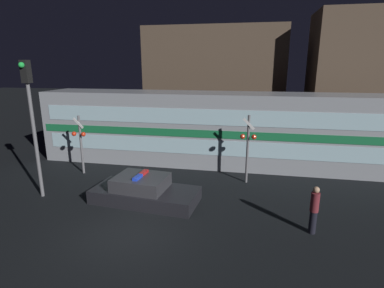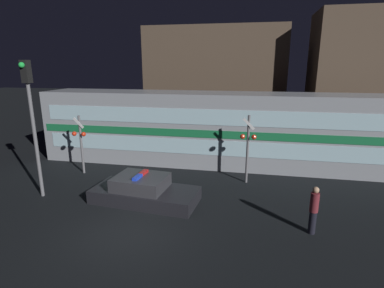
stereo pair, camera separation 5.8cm
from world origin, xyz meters
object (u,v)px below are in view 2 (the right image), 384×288
object	(u,v)px
train	(227,129)
pedestrian	(314,210)
traffic_light_corner	(31,111)
crossing_signal_near	(248,145)
police_car	(144,191)

from	to	relation	value
train	pedestrian	distance (m)	7.96
train	pedestrian	xyz separation A→B (m)	(3.56, -7.01, -1.19)
traffic_light_corner	crossing_signal_near	bearing A→B (deg)	20.61
police_car	crossing_signal_near	world-z (taller)	crossing_signal_near
crossing_signal_near	traffic_light_corner	xyz separation A→B (m)	(-8.85, -3.33, 1.86)
train	crossing_signal_near	distance (m)	3.04
pedestrian	crossing_signal_near	distance (m)	4.95
train	pedestrian	world-z (taller)	train
train	crossing_signal_near	bearing A→B (deg)	-65.83
police_car	crossing_signal_near	size ratio (longest dim) A/B	1.37
train	traffic_light_corner	bearing A→B (deg)	-141.27
pedestrian	police_car	bearing A→B (deg)	168.83
train	traffic_light_corner	size ratio (longest dim) A/B	3.70
police_car	traffic_light_corner	size ratio (longest dim) A/B	0.79
police_car	crossing_signal_near	distance (m)	5.37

